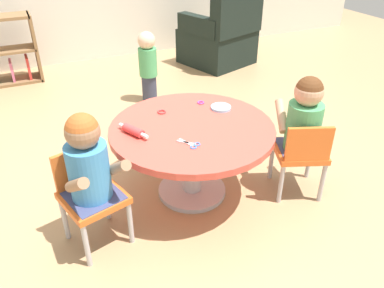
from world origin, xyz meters
name	(u,v)px	position (x,y,z in m)	size (l,w,h in m)	color
ground_plane	(192,192)	(0.00, 0.00, 0.00)	(10.00, 10.00, 0.00)	tan
craft_table	(192,141)	(0.00, 0.00, 0.39)	(0.99, 0.99, 0.49)	silver
child_chair_left	(90,194)	(-0.66, -0.14, 0.31)	(0.37, 0.37, 0.54)	#B7B7BC
seated_child_left	(88,161)	(-0.65, -0.18, 0.53)	(0.35, 0.40, 0.51)	#3F4772
child_chair_right	(301,153)	(0.61, -0.28, 0.31)	(0.39, 0.39, 0.54)	#B7B7BC
seated_child_right	(304,117)	(0.63, -0.25, 0.53)	(0.38, 0.42, 0.51)	#3F4772
armchair_dark	(220,38)	(1.36, 2.15, 0.31)	(0.89, 0.91, 0.85)	black
toddler_standing	(148,65)	(0.23, 1.48, 0.36)	(0.17, 0.17, 0.67)	#33384C
rolling_pin	(133,131)	(-0.35, 0.05, 0.52)	(0.12, 0.22, 0.05)	#D83F3F
craft_scissors	(191,144)	(-0.09, -0.19, 0.49)	(0.12, 0.14, 0.01)	silver
playdough_blob_0	(221,108)	(0.27, 0.14, 0.50)	(0.13, 0.13, 0.02)	#8CCCF2
cookie_cutter_0	(162,112)	(-0.10, 0.25, 0.50)	(0.06, 0.06, 0.01)	red
cookie_cutter_1	(201,102)	(0.19, 0.27, 0.50)	(0.05, 0.05, 0.01)	#D83FA5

